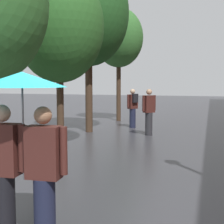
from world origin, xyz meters
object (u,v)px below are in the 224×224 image
Objects in this scene: street_tree_2 at (88,14)px; street_tree_1 at (59,27)px; street_tree_3 at (119,38)px; pedestrian_walking_midground at (133,107)px; pedestrian_walking_far at (149,112)px; couple_under_umbrella at (23,133)px.

street_tree_1 is at bearing -85.11° from street_tree_2.
street_tree_2 reaches higher than street_tree_3.
pedestrian_walking_far reaches higher than pedestrian_walking_midground.
couple_under_umbrella is (2.10, -5.47, -2.16)m from street_tree_1.
couple_under_umbrella is at bearing -69.02° from street_tree_1.
couple_under_umbrella is 8.47m from pedestrian_walking_far.
pedestrian_walking_far is at bearing -60.40° from street_tree_3.
street_tree_3 reaches higher than pedestrian_walking_midground.
pedestrian_walking_midground is at bearing 95.66° from couple_under_umbrella.
street_tree_2 is 3.80m from street_tree_3.
street_tree_3 is 3.26× the size of pedestrian_walking_far.
couple_under_umbrella is (2.37, -8.59, -3.12)m from street_tree_2.
street_tree_2 is at bearing -92.18° from street_tree_3.
street_tree_2 is 1.19× the size of street_tree_3.
street_tree_3 is at bearing 119.60° from pedestrian_walking_far.
street_tree_3 is 5.49m from pedestrian_walking_far.
couple_under_umbrella reaches higher than pedestrian_walking_far.
street_tree_3 is 2.62× the size of couple_under_umbrella.
street_tree_1 is 2.46× the size of couple_under_umbrella.
street_tree_1 is 3.15× the size of pedestrian_walking_midground.
street_tree_2 is 3.10× the size of couple_under_umbrella.
street_tree_2 reaches higher than couple_under_umbrella.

